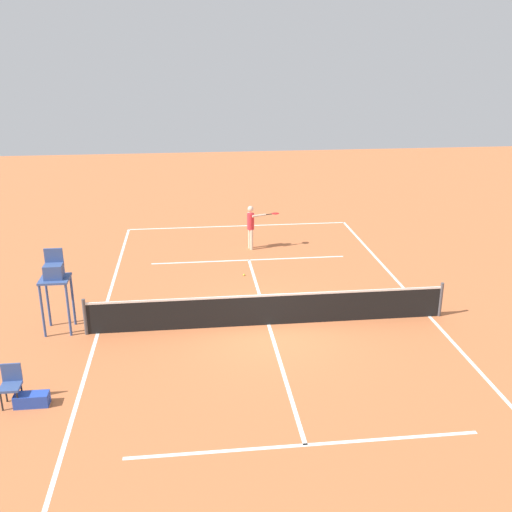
# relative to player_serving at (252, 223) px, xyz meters

# --- Properties ---
(ground_plane) EXTENTS (60.00, 60.00, 0.00)m
(ground_plane) POSITION_rel_player_serving_xyz_m (0.26, 6.87, -1.06)
(ground_plane) COLOR #C66B3D
(court_lines) EXTENTS (9.87, 20.27, 0.01)m
(court_lines) POSITION_rel_player_serving_xyz_m (0.26, 6.87, -1.06)
(court_lines) COLOR white
(court_lines) RESTS_ON ground
(tennis_net) EXTENTS (10.47, 0.10, 1.07)m
(tennis_net) POSITION_rel_player_serving_xyz_m (0.26, 6.87, -0.56)
(tennis_net) COLOR #4C4C51
(tennis_net) RESTS_ON ground
(player_serving) EXTENTS (1.34, 0.54, 1.77)m
(player_serving) POSITION_rel_player_serving_xyz_m (0.00, 0.00, 0.00)
(player_serving) COLOR beige
(player_serving) RESTS_ON ground
(tennis_ball) EXTENTS (0.07, 0.07, 0.07)m
(tennis_ball) POSITION_rel_player_serving_xyz_m (0.60, 2.91, -1.02)
(tennis_ball) COLOR #CCE033
(tennis_ball) RESTS_ON ground
(umpire_chair) EXTENTS (0.80, 0.80, 2.41)m
(umpire_chair) POSITION_rel_player_serving_xyz_m (6.22, 6.52, 0.55)
(umpire_chair) COLOR #38518C
(umpire_chair) RESTS_ON ground
(courtside_chair_near) EXTENTS (0.44, 0.46, 0.95)m
(courtside_chair_near) POSITION_rel_player_serving_xyz_m (6.56, 10.19, -0.52)
(courtside_chair_near) COLOR #262626
(courtside_chair_near) RESTS_ON ground
(equipment_bag) EXTENTS (0.76, 0.32, 0.30)m
(equipment_bag) POSITION_rel_player_serving_xyz_m (6.13, 10.32, -0.91)
(equipment_bag) COLOR #2647B7
(equipment_bag) RESTS_ON ground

